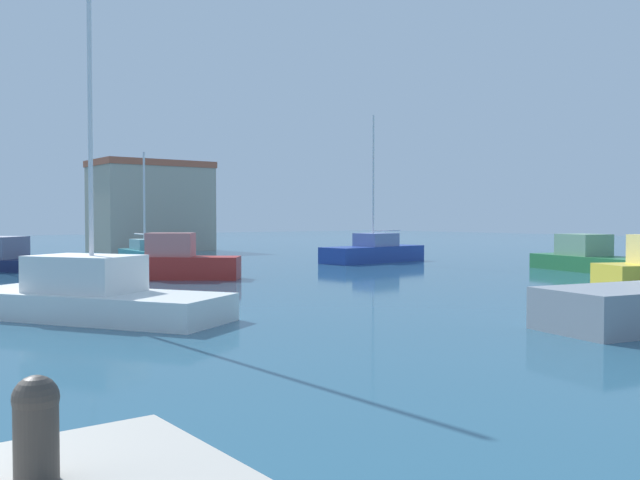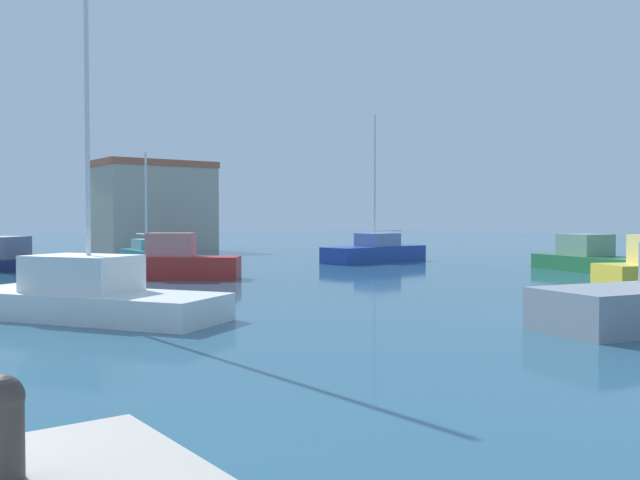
{
  "view_description": "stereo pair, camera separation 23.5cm",
  "coord_description": "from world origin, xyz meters",
  "px_view_note": "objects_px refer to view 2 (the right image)",
  "views": [
    {
      "loc": [
        0.86,
        -5.45,
        2.64
      ],
      "look_at": [
        18.89,
        18.33,
        1.65
      ],
      "focal_mm": 38.92,
      "sensor_mm": 36.0,
      "label": 1
    },
    {
      "loc": [
        1.05,
        -5.59,
        2.64
      ],
      "look_at": [
        18.89,
        18.33,
        1.65
      ],
      "focal_mm": 38.92,
      "sensor_mm": 36.0,
      "label": 2
    }
  ],
  "objects_px": {
    "motorboat_red_behind_lamppost": "(178,262)",
    "mooring_bollard": "(1,424)",
    "sailboat_teal_outer_mooring": "(146,254)",
    "sailboat_blue_center_channel": "(375,251)",
    "motorboat_green_far_left": "(597,259)",
    "sailboat_white_distant_east": "(87,295)"
  },
  "relations": [
    {
      "from": "motorboat_red_behind_lamppost",
      "to": "motorboat_green_far_left",
      "type": "relative_size",
      "value": 0.63
    },
    {
      "from": "mooring_bollard",
      "to": "motorboat_green_far_left",
      "type": "distance_m",
      "value": 33.19
    },
    {
      "from": "motorboat_red_behind_lamppost",
      "to": "sailboat_teal_outer_mooring",
      "type": "xyz_separation_m",
      "value": [
        2.98,
        10.61,
        -0.19
      ]
    },
    {
      "from": "motorboat_red_behind_lamppost",
      "to": "sailboat_teal_outer_mooring",
      "type": "height_order",
      "value": "sailboat_teal_outer_mooring"
    },
    {
      "from": "sailboat_teal_outer_mooring",
      "to": "motorboat_red_behind_lamppost",
      "type": "bearing_deg",
      "value": -105.69
    },
    {
      "from": "sailboat_white_distant_east",
      "to": "sailboat_teal_outer_mooring",
      "type": "relative_size",
      "value": 1.67
    },
    {
      "from": "mooring_bollard",
      "to": "sailboat_blue_center_channel",
      "type": "bearing_deg",
      "value": 45.44
    },
    {
      "from": "mooring_bollard",
      "to": "sailboat_teal_outer_mooring",
      "type": "relative_size",
      "value": 0.1
    },
    {
      "from": "sailboat_white_distant_east",
      "to": "motorboat_green_far_left",
      "type": "distance_m",
      "value": 24.82
    },
    {
      "from": "sailboat_teal_outer_mooring",
      "to": "motorboat_green_far_left",
      "type": "relative_size",
      "value": 0.82
    },
    {
      "from": "motorboat_red_behind_lamppost",
      "to": "mooring_bollard",
      "type": "bearing_deg",
      "value": -117.3
    },
    {
      "from": "motorboat_red_behind_lamppost",
      "to": "sailboat_teal_outer_mooring",
      "type": "relative_size",
      "value": 0.76
    },
    {
      "from": "motorboat_red_behind_lamppost",
      "to": "sailboat_white_distant_east",
      "type": "bearing_deg",
      "value": -126.71
    },
    {
      "from": "sailboat_blue_center_channel",
      "to": "sailboat_teal_outer_mooring",
      "type": "relative_size",
      "value": 1.35
    },
    {
      "from": "sailboat_blue_center_channel",
      "to": "motorboat_red_behind_lamppost",
      "type": "height_order",
      "value": "sailboat_blue_center_channel"
    },
    {
      "from": "motorboat_green_far_left",
      "to": "sailboat_white_distant_east",
      "type": "bearing_deg",
      "value": -178.28
    },
    {
      "from": "sailboat_white_distant_east",
      "to": "sailboat_blue_center_channel",
      "type": "distance_m",
      "value": 24.47
    },
    {
      "from": "sailboat_white_distant_east",
      "to": "motorboat_red_behind_lamppost",
      "type": "bearing_deg",
      "value": 53.29
    },
    {
      "from": "sailboat_teal_outer_mooring",
      "to": "sailboat_blue_center_channel",
      "type": "bearing_deg",
      "value": -33.38
    },
    {
      "from": "sailboat_white_distant_east",
      "to": "sailboat_blue_center_channel",
      "type": "relative_size",
      "value": 1.24
    },
    {
      "from": "sailboat_blue_center_channel",
      "to": "motorboat_red_behind_lamppost",
      "type": "relative_size",
      "value": 1.77
    },
    {
      "from": "sailboat_white_distant_east",
      "to": "sailboat_blue_center_channel",
      "type": "xyz_separation_m",
      "value": [
        20.99,
        12.58,
        0.03
      ]
    }
  ]
}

